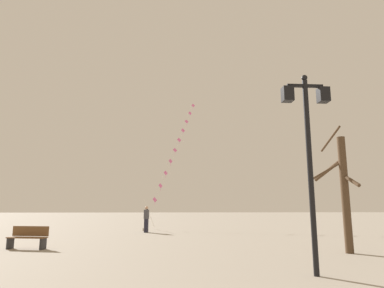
% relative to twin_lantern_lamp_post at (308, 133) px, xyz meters
% --- Properties ---
extents(ground_plane, '(160.00, 160.00, 0.00)m').
position_rel_twin_lantern_lamp_post_xyz_m(ground_plane, '(-2.82, 13.31, -3.59)').
color(ground_plane, gray).
extents(twin_lantern_lamp_post, '(1.27, 0.28, 5.22)m').
position_rel_twin_lantern_lamp_post_xyz_m(twin_lantern_lamp_post, '(0.00, 0.00, 0.00)').
color(twin_lantern_lamp_post, black).
rests_on(twin_lantern_lamp_post, ground_plane).
extents(kite_train, '(4.44, 10.02, 12.46)m').
position_rel_twin_lantern_lamp_post_xyz_m(kite_train, '(-3.22, 21.55, 2.99)').
color(kite_train, brown).
rests_on(kite_train, ground_plane).
extents(kite_flyer, '(0.34, 0.63, 1.71)m').
position_rel_twin_lantern_lamp_post_xyz_m(kite_flyer, '(-5.15, 14.75, -2.69)').
color(kite_flyer, '#1E1E2D').
rests_on(kite_flyer, ground_plane).
extents(bare_tree, '(1.31, 2.21, 4.80)m').
position_rel_twin_lantern_lamp_post_xyz_m(bare_tree, '(2.94, 4.01, -1.28)').
color(bare_tree, '#4C3826').
rests_on(bare_tree, ground_plane).
extents(park_bench, '(1.66, 0.77, 0.89)m').
position_rel_twin_lantern_lamp_post_xyz_m(park_bench, '(-9.34, 6.10, -3.14)').
color(park_bench, brown).
rests_on(park_bench, ground_plane).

